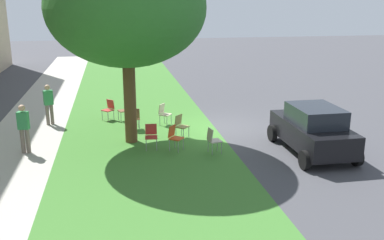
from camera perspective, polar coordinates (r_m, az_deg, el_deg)
name	(u,v)px	position (r m, az deg, el deg)	size (l,w,h in m)	color
ground	(220,128)	(17.59, 3.76, -1.10)	(80.00, 80.00, 0.00)	#424247
grass_verge	(141,133)	(17.12, -6.69, -1.65)	(48.00, 6.00, 0.01)	#3D752D
sidewalk_strip	(24,139)	(17.43, -21.28, -2.33)	(48.00, 2.80, 0.01)	#ADA89E
street_tree	(126,8)	(15.29, -8.64, 14.34)	(5.46, 5.46, 6.79)	brown
chair_0	(151,135)	(15.13, -5.40, -1.92)	(0.46, 0.45, 0.88)	#B7332D
chair_1	(134,117)	(17.39, -7.60, 0.37)	(0.45, 0.44, 0.88)	brown
chair_2	(213,139)	(14.63, 2.77, -2.48)	(0.48, 0.49, 0.88)	#ADA393
chair_3	(125,109)	(18.78, -8.83, 1.48)	(0.52, 0.52, 0.88)	brown
chair_4	(164,113)	(17.96, -3.72, 0.98)	(0.58, 0.58, 0.88)	beige
chair_5	(175,136)	(14.92, -2.31, -2.11)	(0.58, 0.59, 0.88)	#C64C1E
chair_6	(181,124)	(16.25, -1.49, -0.59)	(0.59, 0.59, 0.88)	olive
chair_7	(109,108)	(19.00, -10.89, 1.55)	(0.59, 0.59, 0.88)	#B7332D
parked_car	(313,129)	(15.14, 15.61, -1.17)	(3.70, 1.92, 1.65)	black
pedestrian_0	(49,103)	(18.80, -18.34, 2.14)	(0.33, 0.41, 1.69)	#726659
pedestrian_1	(24,127)	(15.59, -21.26, -0.85)	(0.26, 0.39, 1.69)	#726659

